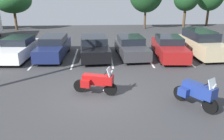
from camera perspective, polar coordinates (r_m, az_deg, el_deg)
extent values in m
cube|color=#38383A|center=(11.14, -3.35, -6.58)|extent=(44.00, 44.00, 0.10)
cylinder|color=black|center=(11.05, -0.39, -4.68)|extent=(0.64, 0.30, 0.63)
cylinder|color=black|center=(11.49, -7.84, -3.88)|extent=(0.64, 0.30, 0.63)
cube|color=#A51414|center=(11.09, -4.24, -2.34)|extent=(1.21, 0.71, 0.46)
cylinder|color=#B2B2B7|center=(10.91, -1.01, -2.68)|extent=(0.50, 0.21, 1.10)
cylinder|color=black|center=(10.78, -1.43, -0.59)|extent=(0.22, 0.60, 0.04)
cube|color=#A51414|center=(10.89, -0.91, -2.43)|extent=(0.56, 0.57, 0.42)
cube|color=#B2C1CC|center=(10.73, -0.66, -0.45)|extent=(0.28, 0.47, 0.39)
cube|color=#A51414|center=(11.53, -5.35, -2.09)|extent=(0.49, 0.36, 0.36)
cube|color=#A51414|center=(10.95, -6.49, -3.33)|extent=(0.49, 0.36, 0.36)
cylinder|color=black|center=(10.31, 22.82, -8.06)|extent=(0.47, 0.63, 0.67)
cylinder|color=black|center=(11.02, 16.32, -5.45)|extent=(0.47, 0.63, 0.67)
cube|color=navy|center=(10.46, 19.73, -4.48)|extent=(0.96, 1.16, 0.55)
cylinder|color=#B2B2B7|center=(10.19, 22.55, -5.73)|extent=(0.34, 0.47, 1.14)
cylinder|color=black|center=(10.04, 22.53, -3.05)|extent=(0.54, 0.37, 0.04)
cube|color=navy|center=(10.14, 22.71, -5.31)|extent=(0.67, 0.65, 0.49)
cube|color=#B2C1CC|center=(9.95, 23.28, -3.09)|extent=(0.46, 0.38, 0.39)
cube|color=navy|center=(10.96, 19.28, -4.21)|extent=(0.44, 0.50, 0.36)
cube|color=navy|center=(10.42, 17.02, -5.20)|extent=(0.44, 0.50, 0.36)
cube|color=silver|center=(18.54, -25.56, 2.45)|extent=(0.12, 5.17, 0.01)
cube|color=silver|center=(17.70, -17.62, 2.72)|extent=(0.12, 5.17, 0.01)
cube|color=silver|center=(17.23, -9.07, 2.96)|extent=(0.12, 5.17, 0.01)
cube|color=silver|center=(17.16, -0.25, 3.14)|extent=(0.12, 5.17, 0.01)
cube|color=silver|center=(17.49, 8.45, 3.24)|extent=(0.12, 5.17, 0.01)
cube|color=silver|center=(18.20, 16.64, 3.27)|extent=(0.12, 5.17, 0.01)
cube|color=silver|center=(19.26, 24.08, 3.24)|extent=(0.12, 5.17, 0.01)
cylinder|color=black|center=(19.75, -25.70, 4.31)|extent=(0.23, 0.62, 0.62)
cube|color=white|center=(17.91, -22.08, 4.47)|extent=(2.18, 4.62, 0.80)
cube|color=black|center=(18.15, -21.86, 6.76)|extent=(1.88, 2.23, 0.48)
cylinder|color=black|center=(16.31, -21.26, 2.19)|extent=(0.27, 0.72, 0.71)
cylinder|color=black|center=(19.08, -18.03, 4.96)|extent=(0.27, 0.72, 0.71)
cylinder|color=black|center=(19.66, -22.57, 4.83)|extent=(0.27, 0.72, 0.71)
cube|color=navy|center=(17.56, -14.07, 5.06)|extent=(1.97, 4.94, 0.81)
cube|color=black|center=(17.68, -14.05, 7.33)|extent=(1.72, 2.51, 0.49)
cylinder|color=black|center=(15.92, -12.64, 2.63)|extent=(0.25, 0.70, 0.69)
cylinder|color=black|center=(16.29, -17.82, 2.55)|extent=(0.25, 0.70, 0.69)
cylinder|color=black|center=(19.05, -10.71, 5.53)|extent=(0.25, 0.70, 0.69)
cylinder|color=black|center=(19.37, -15.12, 5.42)|extent=(0.25, 0.70, 0.69)
cube|color=black|center=(16.94, -4.30, 5.03)|extent=(2.25, 4.74, 0.79)
cube|color=black|center=(17.10, -4.41, 7.39)|extent=(1.93, 2.34, 0.50)
cylinder|color=black|center=(15.56, -0.88, 2.74)|extent=(0.27, 0.71, 0.70)
cylinder|color=black|center=(15.48, -7.10, 2.50)|extent=(0.27, 0.71, 0.70)
cylinder|color=black|center=(18.58, -1.92, 5.51)|extent=(0.27, 0.71, 0.70)
cylinder|color=black|center=(18.51, -7.15, 5.32)|extent=(0.27, 0.71, 0.70)
cube|color=#38383D|center=(17.33, 4.71, 5.23)|extent=(2.20, 4.74, 0.74)
cube|color=black|center=(17.45, 4.59, 7.41)|extent=(1.88, 2.26, 0.49)
cylinder|color=black|center=(16.12, 8.64, 3.04)|extent=(0.27, 0.67, 0.66)
cylinder|color=black|center=(15.76, 2.95, 2.86)|extent=(0.27, 0.67, 0.66)
cylinder|color=black|center=(19.06, 6.13, 5.71)|extent=(0.27, 0.67, 0.66)
cylinder|color=black|center=(18.75, 1.27, 5.60)|extent=(0.27, 0.67, 0.66)
cube|color=maroon|center=(17.39, 13.77, 4.92)|extent=(2.14, 4.90, 0.83)
cube|color=black|center=(17.49, 13.76, 7.22)|extent=(1.82, 2.19, 0.48)
cylinder|color=black|center=(16.17, 17.69, 2.33)|extent=(0.26, 0.65, 0.64)
cylinder|color=black|center=(15.77, 12.18, 2.40)|extent=(0.26, 0.65, 0.64)
cylinder|color=black|center=(19.19, 14.94, 5.23)|extent=(0.26, 0.65, 0.64)
cylinder|color=black|center=(18.85, 10.26, 5.33)|extent=(0.26, 0.65, 0.64)
cube|color=#C1B289|center=(18.59, 21.11, 5.36)|extent=(2.08, 4.73, 1.01)
cube|color=black|center=(18.82, 20.80, 8.10)|extent=(1.84, 3.04, 0.62)
cylinder|color=black|center=(17.75, 25.45, 2.81)|extent=(0.26, 0.64, 0.63)
cylinder|color=black|center=(16.98, 20.97, 2.74)|extent=(0.26, 0.64, 0.63)
cylinder|color=black|center=(20.39, 20.96, 5.39)|extent=(0.26, 0.64, 0.63)
cylinder|color=black|center=(19.73, 16.92, 5.40)|extent=(0.26, 0.64, 0.63)
cylinder|color=#4C3823|center=(30.73, -22.43, 10.87)|extent=(0.30, 0.30, 1.96)
ellipsoid|color=#1E4C23|center=(30.52, -23.04, 15.38)|extent=(4.23, 4.23, 2.93)
cylinder|color=#4C3823|center=(29.71, 8.02, 11.85)|extent=(0.24, 0.24, 1.94)
cylinder|color=#4C3823|center=(30.99, 17.19, 11.65)|extent=(0.31, 0.31, 2.10)
cylinder|color=#4C3823|center=(34.32, 22.22, 11.63)|extent=(0.30, 0.30, 1.92)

